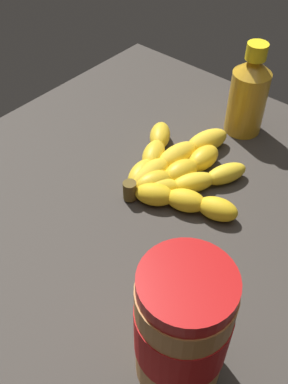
{
  "coord_description": "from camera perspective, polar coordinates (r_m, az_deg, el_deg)",
  "views": [
    {
      "loc": [
        29.05,
        30.85,
        46.9
      ],
      "look_at": [
        -1.71,
        4.41,
        5.87
      ],
      "focal_mm": 40.67,
      "sensor_mm": 36.0,
      "label": 1
    }
  ],
  "objects": [
    {
      "name": "banana_bunch",
      "position": [
        0.67,
        4.29,
        2.84
      ],
      "size": [
        22.21,
        23.09,
        3.55
      ],
      "color": "yellow",
      "rests_on": "ground_plane"
    },
    {
      "name": "ground_plane",
      "position": [
        0.65,
        -3.97,
        -3.9
      ],
      "size": [
        83.19,
        63.59,
        3.96
      ],
      "primitive_type": "cube",
      "color": "#38332D"
    },
    {
      "name": "peanut_butter_jar",
      "position": [
        0.44,
        4.99,
        -17.42
      ],
      "size": [
        9.21,
        9.21,
        16.69
      ],
      "color": "#B27238",
      "rests_on": "ground_plane"
    },
    {
      "name": "honey_bottle",
      "position": [
        0.76,
        13.53,
        12.37
      ],
      "size": [
        6.33,
        6.33,
        16.01
      ],
      "color": "gold",
      "rests_on": "ground_plane"
    }
  ]
}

